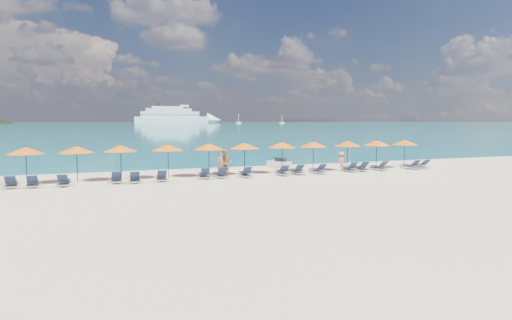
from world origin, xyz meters
name	(u,v)px	position (x,y,z in m)	size (l,w,h in m)	color
ground	(273,185)	(0.00, 0.00, 0.00)	(1400.00, 1400.00, 0.00)	beige
sea	(106,123)	(0.00, 660.00, 0.01)	(1600.00, 1300.00, 0.01)	#1FA9B2
cruise_ship	(179,117)	(96.75, 580.27, 8.68)	(121.12, 30.45, 33.37)	white
sailboat_near	(282,122)	(219.93, 501.99, 1.12)	(5.96, 1.99, 10.94)	white
sailboat_far	(239,122)	(163.93, 516.36, 1.25)	(6.63, 2.21, 12.16)	white
jetski	(279,164)	(4.01, 8.42, 0.31)	(1.56, 2.26, 0.76)	silver
beachgoer_a	(221,164)	(-1.89, 4.86, 0.86)	(0.62, 0.41, 1.71)	tan
beachgoer_b	(226,163)	(-1.50, 4.87, 0.90)	(0.87, 0.50, 1.79)	tan
beachgoer_c	(341,161)	(7.33, 4.50, 0.73)	(0.95, 0.44, 1.46)	tan
umbrella_0	(26,151)	(-13.68, 5.00, 2.02)	(2.10, 2.10, 2.28)	black
umbrella_1	(76,150)	(-10.92, 4.95, 2.02)	(2.10, 2.10, 2.28)	black
umbrella_2	(121,148)	(-8.34, 5.22, 2.02)	(2.10, 2.10, 2.28)	black
umbrella_3	(168,147)	(-5.37, 5.18, 2.02)	(2.10, 2.10, 2.28)	black
umbrella_4	(209,147)	(-2.63, 5.11, 2.02)	(2.10, 2.10, 2.28)	black
umbrella_5	(244,146)	(-0.07, 5.14, 2.02)	(2.10, 2.10, 2.28)	black
umbrella_6	(282,145)	(2.83, 5.23, 2.02)	(2.10, 2.10, 2.28)	black
umbrella_7	(313,144)	(5.37, 5.23, 2.02)	(2.10, 2.10, 2.28)	black
umbrella_8	(348,144)	(8.24, 5.08, 2.02)	(2.10, 2.10, 2.28)	black
umbrella_9	(377,143)	(10.87, 5.08, 2.02)	(2.10, 2.10, 2.28)	black
umbrella_10	(405,142)	(13.62, 5.15, 2.02)	(2.10, 2.10, 2.28)	black
lounger_0	(11,184)	(-14.33, 3.97, 0.24)	(0.78, 1.75, 0.66)	silver
lounger_1	(33,183)	(-13.21, 3.80, 0.24)	(0.74, 1.74, 0.66)	silver
lounger_2	(64,182)	(-11.59, 3.70, 0.24)	(0.72, 1.73, 0.66)	silver
lounger_3	(116,179)	(-8.70, 4.01, 0.24)	(0.62, 1.70, 0.66)	silver
lounger_4	(135,179)	(-7.63, 3.68, 0.24)	(0.74, 1.74, 0.66)	silver
lounger_5	(162,177)	(-6.00, 3.81, 0.24)	(0.75, 1.74, 0.66)	silver
lounger_6	(204,175)	(-3.25, 4.06, 0.24)	(0.74, 1.74, 0.66)	silver
lounger_7	(221,174)	(-2.12, 4.02, 0.24)	(0.67, 1.72, 0.66)	silver
lounger_8	(245,174)	(-0.49, 3.78, 0.24)	(0.71, 1.73, 0.66)	silver
lounger_9	(282,172)	(2.23, 3.84, 0.24)	(0.77, 1.75, 0.66)	silver
lounger_10	(296,171)	(3.36, 3.93, 0.24)	(0.64, 1.71, 0.66)	silver
lounger_11	(318,170)	(5.01, 3.79, 0.24)	(0.68, 1.72, 0.66)	silver
lounger_12	(349,168)	(7.73, 4.00, 0.24)	(0.70, 1.73, 0.66)	silver
lounger_13	(361,168)	(8.75, 4.03, 0.24)	(0.78, 1.75, 0.66)	silver
lounger_14	(379,167)	(10.34, 3.99, 0.24)	(0.71, 1.73, 0.66)	silver
lounger_15	(411,166)	(13.19, 3.83, 0.24)	(0.67, 1.72, 0.66)	silver
lounger_16	(421,165)	(14.25, 3.93, 0.24)	(0.67, 1.72, 0.66)	silver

